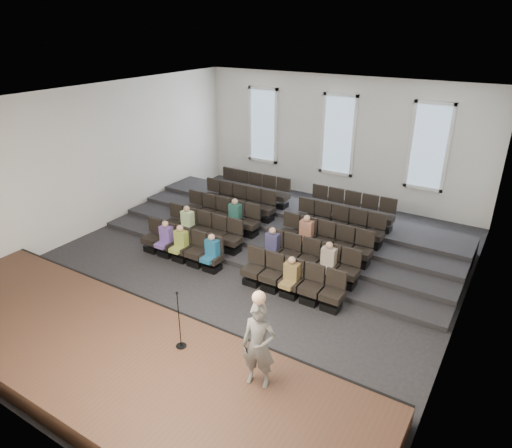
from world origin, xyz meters
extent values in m
plane|color=black|center=(0.00, 0.00, 0.00)|extent=(14.00, 14.00, 0.00)
cube|color=white|center=(0.00, 0.00, 5.01)|extent=(12.00, 14.00, 0.02)
cube|color=white|center=(0.00, 7.02, 2.50)|extent=(12.00, 0.04, 5.00)
cube|color=white|center=(0.00, -7.02, 2.50)|extent=(12.00, 0.04, 5.00)
cube|color=white|center=(-6.02, 0.00, 2.50)|extent=(0.04, 14.00, 5.00)
cube|color=white|center=(6.02, 0.00, 2.50)|extent=(0.04, 14.00, 5.00)
cube|color=#3E281A|center=(0.00, -5.10, 0.25)|extent=(11.80, 3.60, 0.50)
cube|color=black|center=(0.00, -3.33, 0.25)|extent=(11.80, 0.06, 0.52)
cube|color=black|center=(0.00, 2.33, 0.07)|extent=(11.80, 4.80, 0.15)
cube|color=black|center=(0.00, 2.85, 0.15)|extent=(11.80, 3.75, 0.30)
cube|color=black|center=(0.00, 3.38, 0.22)|extent=(11.80, 2.70, 0.45)
cube|color=black|center=(0.00, 3.90, 0.30)|extent=(11.80, 1.65, 0.60)
cube|color=black|center=(-3.13, -0.60, 0.10)|extent=(0.47, 0.43, 0.20)
cube|color=black|center=(-3.13, -0.60, 0.41)|extent=(0.55, 0.50, 0.19)
cube|color=black|center=(-3.13, -0.39, 0.82)|extent=(0.55, 0.08, 0.50)
cube|color=black|center=(-2.53, -0.60, 0.10)|extent=(0.47, 0.43, 0.20)
cube|color=black|center=(-2.53, -0.60, 0.41)|extent=(0.55, 0.50, 0.19)
cube|color=black|center=(-2.53, -0.39, 0.82)|extent=(0.55, 0.08, 0.50)
cube|color=black|center=(-1.93, -0.60, 0.10)|extent=(0.47, 0.43, 0.20)
cube|color=black|center=(-1.93, -0.60, 0.41)|extent=(0.55, 0.50, 0.19)
cube|color=black|center=(-1.93, -0.39, 0.82)|extent=(0.55, 0.08, 0.50)
cube|color=black|center=(-1.33, -0.60, 0.10)|extent=(0.47, 0.43, 0.20)
cube|color=black|center=(-1.33, -0.60, 0.41)|extent=(0.55, 0.50, 0.19)
cube|color=black|center=(-1.33, -0.39, 0.82)|extent=(0.55, 0.08, 0.50)
cube|color=black|center=(-0.73, -0.60, 0.10)|extent=(0.47, 0.43, 0.20)
cube|color=black|center=(-0.73, -0.60, 0.41)|extent=(0.55, 0.50, 0.19)
cube|color=black|center=(-0.73, -0.39, 0.82)|extent=(0.55, 0.08, 0.50)
cube|color=black|center=(0.73, -0.60, 0.10)|extent=(0.47, 0.43, 0.20)
cube|color=black|center=(0.73, -0.60, 0.41)|extent=(0.55, 0.50, 0.19)
cube|color=black|center=(0.73, -0.39, 0.82)|extent=(0.55, 0.08, 0.50)
cube|color=black|center=(1.33, -0.60, 0.10)|extent=(0.47, 0.43, 0.20)
cube|color=black|center=(1.33, -0.60, 0.41)|extent=(0.55, 0.50, 0.19)
cube|color=black|center=(1.33, -0.39, 0.82)|extent=(0.55, 0.08, 0.50)
cube|color=black|center=(1.93, -0.60, 0.10)|extent=(0.47, 0.43, 0.20)
cube|color=black|center=(1.93, -0.60, 0.41)|extent=(0.55, 0.50, 0.19)
cube|color=black|center=(1.93, -0.39, 0.82)|extent=(0.55, 0.08, 0.50)
cube|color=black|center=(2.53, -0.60, 0.10)|extent=(0.47, 0.43, 0.20)
cube|color=black|center=(2.53, -0.60, 0.41)|extent=(0.55, 0.50, 0.19)
cube|color=black|center=(2.53, -0.39, 0.82)|extent=(0.55, 0.08, 0.50)
cube|color=black|center=(3.13, -0.60, 0.10)|extent=(0.47, 0.43, 0.20)
cube|color=black|center=(3.13, -0.60, 0.41)|extent=(0.55, 0.50, 0.19)
cube|color=black|center=(3.13, -0.39, 0.82)|extent=(0.55, 0.08, 0.50)
cube|color=black|center=(-3.13, 0.45, 0.25)|extent=(0.47, 0.43, 0.20)
cube|color=black|center=(-3.13, 0.45, 0.56)|extent=(0.55, 0.50, 0.19)
cube|color=black|center=(-3.13, 0.66, 0.97)|extent=(0.55, 0.08, 0.50)
cube|color=black|center=(-2.53, 0.45, 0.25)|extent=(0.47, 0.43, 0.20)
cube|color=black|center=(-2.53, 0.45, 0.56)|extent=(0.55, 0.50, 0.19)
cube|color=black|center=(-2.53, 0.66, 0.97)|extent=(0.55, 0.08, 0.50)
cube|color=black|center=(-1.93, 0.45, 0.25)|extent=(0.47, 0.43, 0.20)
cube|color=black|center=(-1.93, 0.45, 0.56)|extent=(0.55, 0.50, 0.19)
cube|color=black|center=(-1.93, 0.66, 0.97)|extent=(0.55, 0.08, 0.50)
cube|color=black|center=(-1.33, 0.45, 0.25)|extent=(0.47, 0.43, 0.20)
cube|color=black|center=(-1.33, 0.45, 0.56)|extent=(0.55, 0.50, 0.19)
cube|color=black|center=(-1.33, 0.66, 0.97)|extent=(0.55, 0.08, 0.50)
cube|color=black|center=(-0.73, 0.45, 0.25)|extent=(0.47, 0.43, 0.20)
cube|color=black|center=(-0.73, 0.45, 0.56)|extent=(0.55, 0.50, 0.19)
cube|color=black|center=(-0.73, 0.66, 0.97)|extent=(0.55, 0.08, 0.50)
cube|color=black|center=(0.73, 0.45, 0.25)|extent=(0.47, 0.43, 0.20)
cube|color=black|center=(0.73, 0.45, 0.56)|extent=(0.55, 0.50, 0.19)
cube|color=black|center=(0.73, 0.66, 0.97)|extent=(0.55, 0.08, 0.50)
cube|color=black|center=(1.33, 0.45, 0.25)|extent=(0.47, 0.43, 0.20)
cube|color=black|center=(1.33, 0.45, 0.56)|extent=(0.55, 0.50, 0.19)
cube|color=black|center=(1.33, 0.66, 0.97)|extent=(0.55, 0.08, 0.50)
cube|color=black|center=(1.93, 0.45, 0.25)|extent=(0.47, 0.43, 0.20)
cube|color=black|center=(1.93, 0.45, 0.56)|extent=(0.55, 0.50, 0.19)
cube|color=black|center=(1.93, 0.66, 0.97)|extent=(0.55, 0.08, 0.50)
cube|color=black|center=(2.53, 0.45, 0.25)|extent=(0.47, 0.43, 0.20)
cube|color=black|center=(2.53, 0.45, 0.56)|extent=(0.55, 0.50, 0.19)
cube|color=black|center=(2.53, 0.66, 0.97)|extent=(0.55, 0.08, 0.50)
cube|color=black|center=(3.13, 0.45, 0.25)|extent=(0.47, 0.43, 0.20)
cube|color=black|center=(3.13, 0.45, 0.56)|extent=(0.55, 0.50, 0.19)
cube|color=black|center=(3.13, 0.66, 0.97)|extent=(0.55, 0.08, 0.50)
cube|color=black|center=(-3.13, 1.50, 0.40)|extent=(0.47, 0.42, 0.20)
cube|color=black|center=(-3.13, 1.50, 0.71)|extent=(0.55, 0.50, 0.19)
cube|color=black|center=(-3.13, 1.71, 1.12)|extent=(0.55, 0.08, 0.50)
cube|color=black|center=(-2.53, 1.50, 0.40)|extent=(0.47, 0.42, 0.20)
cube|color=black|center=(-2.53, 1.50, 0.71)|extent=(0.55, 0.50, 0.19)
cube|color=black|center=(-2.53, 1.71, 1.12)|extent=(0.55, 0.08, 0.50)
cube|color=black|center=(-1.93, 1.50, 0.40)|extent=(0.47, 0.42, 0.20)
cube|color=black|center=(-1.93, 1.50, 0.71)|extent=(0.55, 0.50, 0.19)
cube|color=black|center=(-1.93, 1.71, 1.12)|extent=(0.55, 0.08, 0.50)
cube|color=black|center=(-1.33, 1.50, 0.40)|extent=(0.47, 0.42, 0.20)
cube|color=black|center=(-1.33, 1.50, 0.71)|extent=(0.55, 0.50, 0.19)
cube|color=black|center=(-1.33, 1.71, 1.12)|extent=(0.55, 0.08, 0.50)
cube|color=black|center=(-0.73, 1.50, 0.40)|extent=(0.47, 0.42, 0.20)
cube|color=black|center=(-0.73, 1.50, 0.71)|extent=(0.55, 0.50, 0.19)
cube|color=black|center=(-0.73, 1.71, 1.12)|extent=(0.55, 0.08, 0.50)
cube|color=black|center=(0.73, 1.50, 0.40)|extent=(0.47, 0.42, 0.20)
cube|color=black|center=(0.73, 1.50, 0.71)|extent=(0.55, 0.50, 0.19)
cube|color=black|center=(0.73, 1.71, 1.12)|extent=(0.55, 0.08, 0.50)
cube|color=black|center=(1.33, 1.50, 0.40)|extent=(0.47, 0.42, 0.20)
cube|color=black|center=(1.33, 1.50, 0.71)|extent=(0.55, 0.50, 0.19)
cube|color=black|center=(1.33, 1.71, 1.12)|extent=(0.55, 0.08, 0.50)
cube|color=black|center=(1.93, 1.50, 0.40)|extent=(0.47, 0.42, 0.20)
cube|color=black|center=(1.93, 1.50, 0.71)|extent=(0.55, 0.50, 0.19)
cube|color=black|center=(1.93, 1.71, 1.12)|extent=(0.55, 0.08, 0.50)
cube|color=black|center=(2.53, 1.50, 0.40)|extent=(0.47, 0.42, 0.20)
cube|color=black|center=(2.53, 1.50, 0.71)|extent=(0.55, 0.50, 0.19)
cube|color=black|center=(2.53, 1.71, 1.12)|extent=(0.55, 0.08, 0.50)
cube|color=black|center=(3.13, 1.50, 0.40)|extent=(0.47, 0.42, 0.20)
cube|color=black|center=(3.13, 1.50, 0.71)|extent=(0.55, 0.50, 0.19)
cube|color=black|center=(3.13, 1.71, 1.12)|extent=(0.55, 0.08, 0.50)
cube|color=black|center=(-3.13, 2.55, 0.55)|extent=(0.47, 0.42, 0.20)
cube|color=black|center=(-3.13, 2.55, 0.86)|extent=(0.55, 0.50, 0.19)
cube|color=black|center=(-3.13, 2.76, 1.27)|extent=(0.55, 0.08, 0.50)
cube|color=black|center=(-2.53, 2.55, 0.55)|extent=(0.47, 0.42, 0.20)
cube|color=black|center=(-2.53, 2.55, 0.86)|extent=(0.55, 0.50, 0.19)
cube|color=black|center=(-2.53, 2.76, 1.27)|extent=(0.55, 0.08, 0.50)
cube|color=black|center=(-1.93, 2.55, 0.55)|extent=(0.47, 0.42, 0.20)
cube|color=black|center=(-1.93, 2.55, 0.86)|extent=(0.55, 0.50, 0.19)
cube|color=black|center=(-1.93, 2.76, 1.27)|extent=(0.55, 0.08, 0.50)
cube|color=black|center=(-1.33, 2.55, 0.55)|extent=(0.47, 0.42, 0.20)
cube|color=black|center=(-1.33, 2.55, 0.86)|extent=(0.55, 0.50, 0.19)
cube|color=black|center=(-1.33, 2.76, 1.27)|extent=(0.55, 0.08, 0.50)
cube|color=black|center=(-0.73, 2.55, 0.55)|extent=(0.47, 0.42, 0.20)
cube|color=black|center=(-0.73, 2.55, 0.86)|extent=(0.55, 0.50, 0.19)
cube|color=black|center=(-0.73, 2.76, 1.27)|extent=(0.55, 0.08, 0.50)
cube|color=black|center=(0.73, 2.55, 0.55)|extent=(0.47, 0.42, 0.20)
cube|color=black|center=(0.73, 2.55, 0.86)|extent=(0.55, 0.50, 0.19)
cube|color=black|center=(0.73, 2.76, 1.27)|extent=(0.55, 0.08, 0.50)
cube|color=black|center=(1.33, 2.55, 0.55)|extent=(0.47, 0.42, 0.20)
cube|color=black|center=(1.33, 2.55, 0.86)|extent=(0.55, 0.50, 0.19)
cube|color=black|center=(1.33, 2.76, 1.27)|extent=(0.55, 0.08, 0.50)
cube|color=black|center=(1.93, 2.55, 0.55)|extent=(0.47, 0.42, 0.20)
cube|color=black|center=(1.93, 2.55, 0.86)|extent=(0.55, 0.50, 0.19)
cube|color=black|center=(1.93, 2.76, 1.27)|extent=(0.55, 0.08, 0.50)
cube|color=black|center=(2.53, 2.55, 0.55)|extent=(0.47, 0.42, 0.20)
cube|color=black|center=(2.53, 2.55, 0.86)|extent=(0.55, 0.50, 0.19)
cube|color=black|center=(2.53, 2.76, 1.27)|extent=(0.55, 0.08, 0.50)
cube|color=black|center=(3.13, 2.55, 0.55)|extent=(0.47, 0.42, 0.20)
cube|color=black|center=(3.13, 2.55, 0.86)|extent=(0.55, 0.50, 0.19)
cube|color=black|center=(3.13, 2.76, 1.27)|extent=(0.55, 0.08, 0.50)
cube|color=black|center=(-3.13, 3.60, 0.70)|extent=(0.47, 0.42, 0.20)
cube|color=black|center=(-3.13, 3.60, 1.01)|extent=(0.55, 0.50, 0.19)
cube|color=black|center=(-3.13, 3.81, 1.42)|extent=(0.55, 0.08, 0.50)
cube|color=black|center=(-2.53, 3.60, 0.70)|extent=(0.47, 0.42, 0.20)
cube|color=black|center=(-2.53, 3.60, 1.01)|extent=(0.55, 0.50, 0.19)
cube|color=black|center=(-2.53, 3.81, 1.42)|extent=(0.55, 0.08, 0.50)
cube|color=black|center=(-1.93, 3.60, 0.70)|extent=(0.47, 0.42, 0.20)
cube|color=black|center=(-1.93, 3.60, 1.01)|extent=(0.55, 0.50, 0.19)
cube|color=black|center=(-1.93, 3.81, 1.42)|extent=(0.55, 0.08, 0.50)
cube|color=black|center=(-1.33, 3.60, 0.70)|extent=(0.47, 0.42, 0.20)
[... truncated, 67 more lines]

